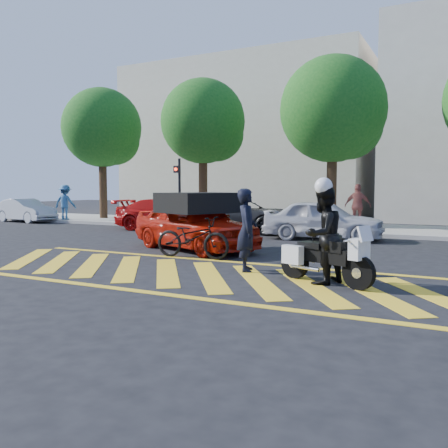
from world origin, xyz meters
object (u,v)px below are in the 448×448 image
at_px(officer_bike, 247,230).
at_px(officer_moto, 323,235).
at_px(red_convertible, 194,224).
at_px(parked_mid_left, 239,215).
at_px(parked_mid_right, 323,220).
at_px(parked_far_left, 26,210).
at_px(police_motorcycle, 323,257).
at_px(bicycle, 193,237).
at_px(parked_left, 167,215).

relative_size(officer_bike, officer_moto, 0.97).
bearing_deg(red_convertible, officer_bike, -109.05).
relative_size(parked_mid_left, parked_mid_right, 1.21).
relative_size(officer_moto, parked_far_left, 0.50).
relative_size(police_motorcycle, red_convertible, 0.45).
relative_size(bicycle, police_motorcycle, 1.03).
bearing_deg(parked_far_left, bicycle, -110.09).
xyz_separation_m(police_motorcycle, red_convertible, (-4.83, 3.18, 0.26)).
xyz_separation_m(parked_far_left, parked_mid_right, (16.74, -1.21, 0.09)).
height_order(police_motorcycle, officer_moto, officer_moto).
bearing_deg(parked_mid_right, officer_bike, 175.45).
bearing_deg(parked_mid_right, bicycle, 156.37).
height_order(officer_moto, red_convertible, officer_moto).
bearing_deg(police_motorcycle, bicycle, 178.54).
height_order(parked_far_left, parked_mid_left, parked_mid_left).
distance_m(police_motorcycle, parked_left, 12.39).
xyz_separation_m(police_motorcycle, officer_moto, (-0.02, -0.01, 0.44)).
bearing_deg(parked_far_left, parked_left, -87.93).
distance_m(officer_bike, parked_far_left, 18.89).
bearing_deg(red_convertible, officer_moto, -100.78).
distance_m(officer_bike, bicycle, 2.40).
height_order(red_convertible, parked_mid_right, red_convertible).
bearing_deg(parked_mid_left, bicycle, -169.44).
height_order(officer_bike, parked_far_left, officer_bike).
xyz_separation_m(parked_far_left, parked_left, (9.63, -0.62, 0.05)).
bearing_deg(officer_bike, parked_far_left, 39.17).
distance_m(officer_moto, parked_left, 12.39).
distance_m(officer_moto, parked_mid_left, 10.74).
height_order(parked_left, parked_mid_right, parked_mid_right).
height_order(officer_moto, parked_left, officer_moto).
height_order(officer_bike, red_convertible, officer_bike).
relative_size(police_motorcycle, parked_mid_right, 0.49).
distance_m(red_convertible, parked_far_left, 15.15).
bearing_deg(bicycle, parked_left, 35.83).
height_order(bicycle, police_motorcycle, bicycle).
xyz_separation_m(officer_moto, parked_left, (-9.22, 8.28, -0.27)).
bearing_deg(parked_mid_left, officer_bike, -158.88).
bearing_deg(parked_left, parked_mid_right, -102.03).
xyz_separation_m(officer_bike, officer_moto, (1.89, -0.58, 0.03)).
xyz_separation_m(red_convertible, parked_mid_left, (-1.21, 5.70, -0.06)).
bearing_deg(officer_bike, parked_mid_right, -22.98).
bearing_deg(officer_moto, parked_left, -110.51).
distance_m(bicycle, parked_mid_right, 6.28).
distance_m(officer_moto, parked_mid_right, 7.97).
relative_size(bicycle, officer_moto, 1.11).
bearing_deg(police_motorcycle, parked_left, 159.58).
bearing_deg(officer_bike, red_convertible, 23.43).
bearing_deg(officer_moto, parked_mid_right, -143.30).
bearing_deg(red_convertible, parked_far_left, 90.72).
bearing_deg(parked_left, parked_far_left, 79.02).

